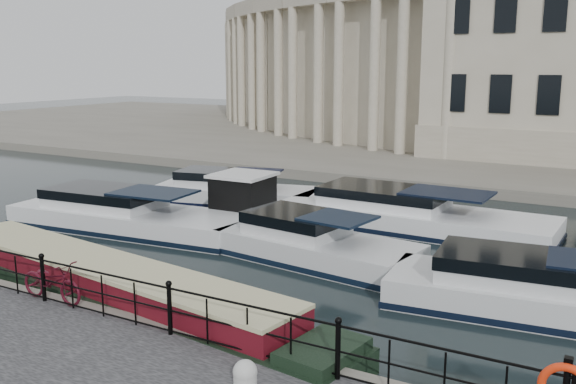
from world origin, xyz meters
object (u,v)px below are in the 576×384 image
at_px(narrowboat, 106,292).
at_px(harbour_hut, 243,203).
at_px(bicycle, 52,281).
at_px(mooring_bollard, 245,379).

bearing_deg(narrowboat, harbour_hut, 107.02).
relative_size(bicycle, mooring_bollard, 3.00).
bearing_deg(narrowboat, bicycle, -91.52).
height_order(narrowboat, harbour_hut, harbour_hut).
bearing_deg(bicycle, mooring_bollard, -102.19).
height_order(mooring_bollard, harbour_hut, harbour_hut).
bearing_deg(mooring_bollard, harbour_hut, 123.92).
height_order(mooring_bollard, narrowboat, mooring_bollard).
relative_size(bicycle, narrowboat, 0.13).
bearing_deg(harbour_hut, bicycle, -84.43).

